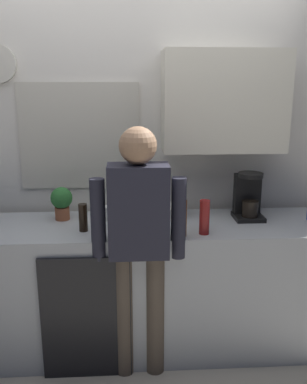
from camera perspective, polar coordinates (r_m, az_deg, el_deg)
name	(u,v)px	position (r m, az deg, el deg)	size (l,w,h in m)	color
ground_plane	(140,370)	(2.99, -1.86, -23.14)	(8.00, 8.00, 0.00)	beige
kitchen_counter	(138,286)	(3.00, -2.10, -12.69)	(2.83, 0.64, 0.91)	#B2B7BC
dishwasher_panel	(86,319)	(2.75, -9.19, -16.77)	(0.56, 0.02, 0.82)	black
back_wall_assembly	(145,149)	(3.10, -1.12, 5.86)	(4.43, 0.42, 2.60)	white
coffee_maker	(248,198)	(2.98, 12.81, -0.77)	(0.20, 0.20, 0.33)	black
bottle_green_wine	(129,195)	(2.96, -3.41, -0.47)	(0.07, 0.07, 0.30)	#195923
bottle_amber_beer	(182,218)	(2.58, 3.91, -3.60)	(0.06, 0.06, 0.23)	brown
bottle_red_vinegar	(204,217)	(2.63, 6.98, -3.44)	(0.06, 0.06, 0.22)	maroon
bottle_dark_sauce	(83,218)	(2.70, -9.60, -3.47)	(0.06, 0.06, 0.18)	black
cup_white_mug	(109,213)	(2.92, -6.10, -2.86)	(0.08, 0.08, 0.10)	white
mixing_bowl	(172,211)	(2.98, 2.55, -2.56)	(0.22, 0.22, 0.08)	white
potted_plant	(62,201)	(2.95, -12.44, -1.23)	(0.15, 0.15, 0.23)	#9E5638
person_at_sink	(139,235)	(2.53, -2.04, -5.90)	(0.57, 0.22, 1.60)	brown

